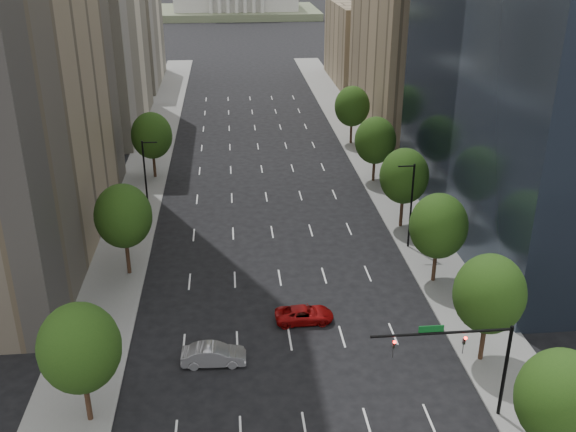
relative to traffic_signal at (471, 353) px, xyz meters
name	(u,v)px	position (x,y,z in m)	size (l,w,h in m)	color
sidewalk_left	(125,237)	(-26.03, 30.00, -5.10)	(6.00, 200.00, 0.15)	slate
sidewalk_right	(414,226)	(4.97, 30.00, -5.10)	(6.00, 200.00, 0.15)	slate
midrise_cream_left	(88,16)	(-35.53, 73.00, 12.33)	(14.00, 30.00, 35.00)	beige
filler_left	(124,39)	(-35.53, 106.00, 3.83)	(14.00, 26.00, 18.00)	beige
parking_tan_right	(412,31)	(14.47, 70.00, 9.83)	(14.00, 30.00, 30.00)	#8C7759
filler_right	(367,43)	(14.47, 103.00, 2.83)	(14.00, 26.00, 16.00)	#8C7759
tree_right_0	(561,399)	(3.47, -5.00, 0.22)	(5.20, 5.20, 8.39)	#382316
tree_right_1	(489,294)	(3.47, 6.00, 0.58)	(5.20, 5.20, 8.75)	#382316
tree_right_2	(438,226)	(3.47, 18.00, 0.43)	(5.20, 5.20, 8.61)	#382316
tree_right_3	(404,176)	(3.47, 30.00, 0.72)	(5.20, 5.20, 8.89)	#382316
tree_right_4	(375,140)	(3.47, 44.00, 0.29)	(5.20, 5.20, 8.46)	#382316
tree_right_5	(352,106)	(3.47, 60.00, 0.58)	(5.20, 5.20, 8.75)	#382316
tree_left_0	(80,348)	(-24.53, 2.00, 0.58)	(5.20, 5.20, 8.75)	#382316
tree_left_1	(123,216)	(-24.53, 22.00, 0.79)	(5.20, 5.20, 8.97)	#382316
tree_left_2	(152,136)	(-24.53, 48.00, 0.50)	(5.20, 5.20, 8.68)	#382316
streetlight_rn	(411,204)	(2.91, 25.00, -0.33)	(1.70, 0.20, 9.00)	black
streetlight_ln	(146,177)	(-23.96, 35.00, -0.33)	(1.70, 0.20, 9.00)	black
traffic_signal	(471,353)	(0.00, 0.00, 0.00)	(9.12, 0.40, 7.38)	black
foothills	(269,11)	(24.14, 569.40, -42.95)	(720.00, 413.00, 263.00)	olive
car_silver	(214,355)	(-16.47, 7.42, -4.38)	(1.67, 4.79, 1.58)	gray
car_red_far	(304,314)	(-9.10, 12.47, -4.50)	(2.22, 4.82, 1.34)	maroon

